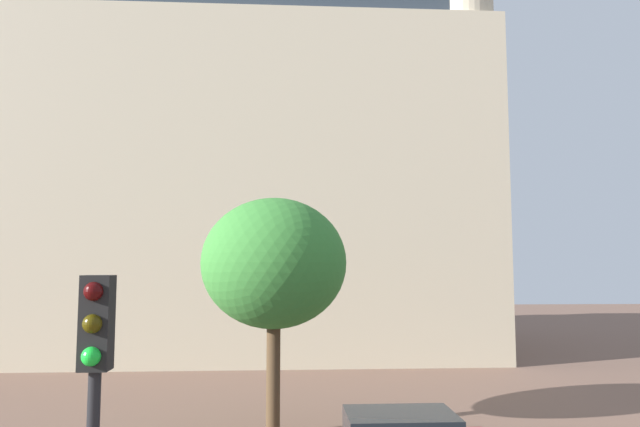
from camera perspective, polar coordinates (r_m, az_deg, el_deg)
The scene contains 3 objects.
landmark_building at distance 34.84m, azimuth -8.70°, elevation 4.53°, with size 27.48×15.60×36.06m.
traffic_light_pole at distance 6.11m, azimuth -21.65°, elevation -18.70°, with size 0.28×0.34×4.57m.
tree_curb_far at distance 16.44m, azimuth -4.58°, elevation -4.99°, with size 4.12×4.12×6.63m.
Camera 1 is at (-1.01, -1.65, 4.64)m, focal length 32.22 mm.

